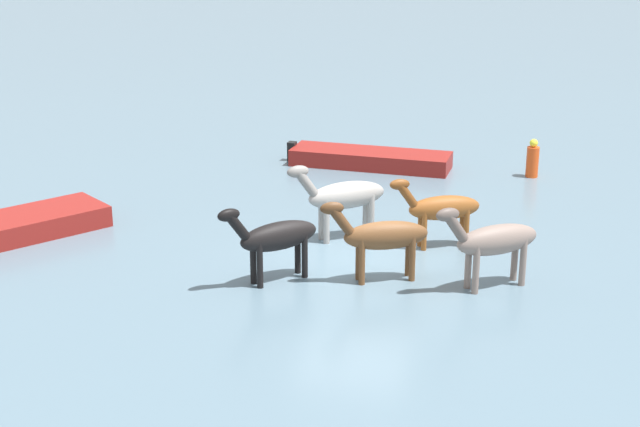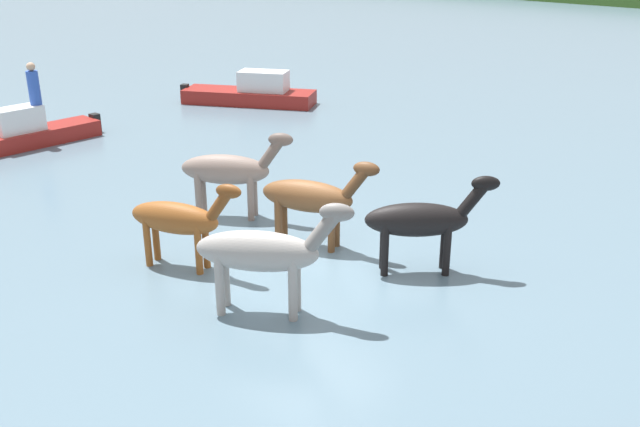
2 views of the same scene
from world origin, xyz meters
name	(u,v)px [view 1 (image 1 of 2)]	position (x,y,z in m)	size (l,w,h in m)	color
ground_plane	(354,265)	(0.00, 0.00, 0.00)	(187.20, 187.20, 0.00)	slate
horse_rear_stallion	(275,237)	(1.43, 1.28, 1.00)	(1.87, 1.93, 1.81)	black
horse_mid_herd	(343,196)	(0.64, -1.65, 1.07)	(2.22, 1.82, 1.94)	#9E9993
horse_gray_outer	(382,236)	(-0.74, 0.69, 1.01)	(2.27, 1.34, 1.82)	brown
horse_dun_straggler	(441,208)	(-1.69, -1.66, 0.95)	(2.12, 1.30, 1.72)	brown
horse_chestnut_trailing	(494,241)	(-3.05, 0.50, 1.04)	(2.17, 1.76, 1.89)	gray
boat_dinghy_port	(370,161)	(1.27, -8.08, 0.17)	(5.08, 1.54, 0.74)	maroon
buoy_channel_marker	(533,160)	(-3.56, -8.16, 0.51)	(0.36, 0.36, 1.14)	#E54C19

